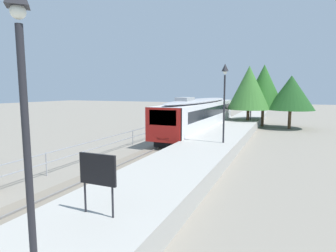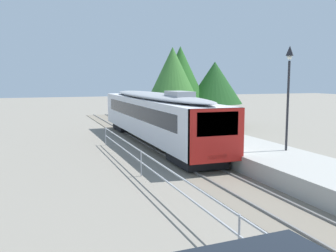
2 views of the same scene
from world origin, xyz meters
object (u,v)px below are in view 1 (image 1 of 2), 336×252
object	(u,v)px
platform_lamp_mid_platform	(225,88)
platform_lamp_far_end	(252,89)
commuter_train	(200,113)
platform_lamp_near_end	(22,81)
platform_notice_board	(98,172)

from	to	relation	value
platform_lamp_mid_platform	platform_lamp_far_end	world-z (taller)	same
commuter_train	platform_lamp_mid_platform	xyz separation A→B (m)	(4.30, -8.93, 2.48)
platform_lamp_far_end	platform_lamp_near_end	bearing A→B (deg)	-90.00
commuter_train	platform_notice_board	bearing A→B (deg)	-81.21
commuter_train	platform_lamp_mid_platform	size ratio (longest dim) A/B	3.61
platform_lamp_mid_platform	commuter_train	bearing A→B (deg)	115.72
platform_lamp_far_end	platform_notice_board	world-z (taller)	platform_lamp_far_end
platform_lamp_mid_platform	platform_notice_board	xyz separation A→B (m)	(-0.97, -12.59, -2.44)
commuter_train	platform_lamp_near_end	world-z (taller)	platform_lamp_near_end
platform_lamp_near_end	platform_lamp_mid_platform	xyz separation A→B (m)	(0.00, 15.67, 0.00)
commuter_train	platform_lamp_mid_platform	distance (m)	10.22
platform_lamp_mid_platform	platform_lamp_far_end	distance (m)	15.67
commuter_train	platform_notice_board	world-z (taller)	commuter_train
commuter_train	platform_lamp_near_end	xyz separation A→B (m)	(4.30, -24.60, 2.48)
platform_lamp_near_end	platform_lamp_far_end	world-z (taller)	same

